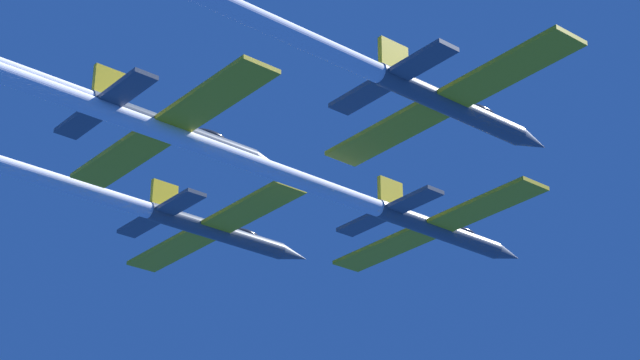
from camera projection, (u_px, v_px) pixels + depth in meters
The scene contains 3 objects.
jet_lead at pixel (317, 186), 83.19m from camera, with size 20.51×50.66×3.40m.
jet_left_wing at pixel (63, 183), 84.90m from camera, with size 20.51×54.01×3.40m.
jet_right_wing at pixel (319, 46), 68.90m from camera, with size 20.51×48.02×3.40m.
Camera 1 is at (58.69, -60.52, -36.82)m, focal length 66.31 mm.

